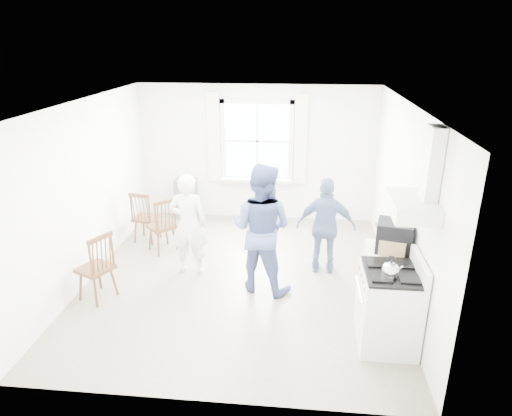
# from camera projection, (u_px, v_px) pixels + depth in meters

# --- Properties ---
(room_shell) EXTENTS (4.62, 5.12, 2.64)m
(room_shell) POSITION_uv_depth(u_px,v_px,m) (240.00, 197.00, 6.42)
(room_shell) COLOR gray
(room_shell) RESTS_ON ground
(window_assembly) EXTENTS (1.88, 0.24, 1.70)m
(window_assembly) POSITION_uv_depth(u_px,v_px,m) (257.00, 146.00, 8.64)
(window_assembly) COLOR white
(window_assembly) RESTS_ON room_shell
(range_hood) EXTENTS (0.45, 0.76, 0.94)m
(range_hood) POSITION_uv_depth(u_px,v_px,m) (418.00, 192.00, 4.76)
(range_hood) COLOR silver
(range_hood) RESTS_ON room_shell
(shelf_unit) EXTENTS (0.40, 0.30, 0.80)m
(shelf_unit) POSITION_uv_depth(u_px,v_px,m) (186.00, 198.00, 9.04)
(shelf_unit) COLOR gray
(shelf_unit) RESTS_ON ground
(gas_stove) EXTENTS (0.68, 0.76, 1.12)m
(gas_stove) POSITION_uv_depth(u_px,v_px,m) (389.00, 307.00, 5.28)
(gas_stove) COLOR silver
(gas_stove) RESTS_ON ground
(kettle) EXTENTS (0.19, 0.19, 0.26)m
(kettle) POSITION_uv_depth(u_px,v_px,m) (390.00, 270.00, 4.95)
(kettle) COLOR silver
(kettle) RESTS_ON gas_stove
(low_cabinet) EXTENTS (0.50, 0.55, 0.90)m
(low_cabinet) POSITION_uv_depth(u_px,v_px,m) (385.00, 280.00, 5.93)
(low_cabinet) COLOR silver
(low_cabinet) RESTS_ON ground
(stereo_stack) EXTENTS (0.50, 0.47, 0.38)m
(stereo_stack) POSITION_uv_depth(u_px,v_px,m) (394.00, 236.00, 5.66)
(stereo_stack) COLOR black
(stereo_stack) RESTS_ON low_cabinet
(cardboard_box) EXTENTS (0.37, 0.33, 0.20)m
(cardboard_box) POSITION_uv_depth(u_px,v_px,m) (393.00, 248.00, 5.57)
(cardboard_box) COLOR #997C4A
(cardboard_box) RESTS_ON low_cabinet
(windsor_chair_a) EXTENTS (0.56, 0.56, 0.96)m
(windsor_chair_a) POSITION_uv_depth(u_px,v_px,m) (164.00, 220.00, 7.49)
(windsor_chair_a) COLOR #4B2C18
(windsor_chair_a) RESTS_ON ground
(windsor_chair_b) EXTENTS (0.46, 0.45, 0.94)m
(windsor_chair_b) POSITION_uv_depth(u_px,v_px,m) (143.00, 212.00, 7.85)
(windsor_chair_b) COLOR #4B2C18
(windsor_chair_b) RESTS_ON ground
(windsor_chair_c) EXTENTS (0.55, 0.55, 0.99)m
(windsor_chair_c) POSITION_uv_depth(u_px,v_px,m) (99.00, 260.00, 6.10)
(windsor_chair_c) COLOR #4B2C18
(windsor_chair_c) RESTS_ON ground
(person_left) EXTENTS (0.59, 0.59, 1.58)m
(person_left) POSITION_uv_depth(u_px,v_px,m) (189.00, 225.00, 6.79)
(person_left) COLOR white
(person_left) RESTS_ON ground
(person_mid) EXTENTS (1.14, 1.14, 1.86)m
(person_mid) POSITION_uv_depth(u_px,v_px,m) (261.00, 229.00, 6.30)
(person_mid) COLOR #4C5B8E
(person_mid) RESTS_ON ground
(person_right) EXTENTS (0.93, 0.93, 1.50)m
(person_right) POSITION_uv_depth(u_px,v_px,m) (326.00, 226.00, 6.83)
(person_right) COLOR navy
(person_right) RESTS_ON ground
(potted_plant) EXTENTS (0.23, 0.23, 0.33)m
(potted_plant) POSITION_uv_depth(u_px,v_px,m) (275.00, 170.00, 8.68)
(potted_plant) COLOR #316E37
(potted_plant) RESTS_ON window_assembly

